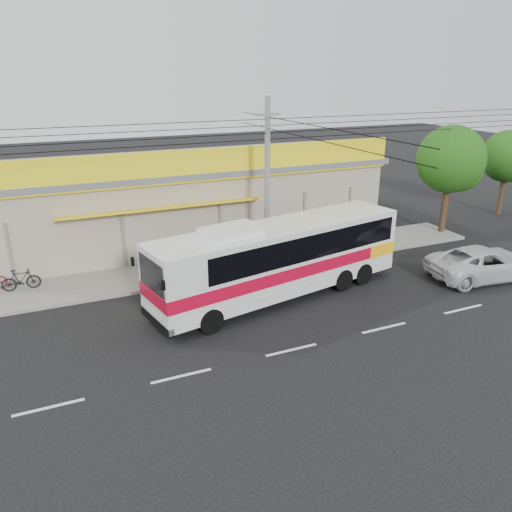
{
  "coord_description": "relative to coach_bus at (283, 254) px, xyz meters",
  "views": [
    {
      "loc": [
        -7.3,
        -16.05,
        9.27
      ],
      "look_at": [
        0.61,
        2.0,
        1.92
      ],
      "focal_mm": 35.0,
      "sensor_mm": 36.0,
      "label": 1
    }
  ],
  "objects": [
    {
      "name": "lane_markings",
      "position": [
        -1.75,
        -4.23,
        -1.92
      ],
      "size": [
        50.0,
        0.12,
        0.01
      ],
      "primitive_type": null,
      "color": "silver",
      "rests_on": "ground"
    },
    {
      "name": "utility_pole",
      "position": [
        0.93,
        3.67,
        4.84
      ],
      "size": [
        34.0,
        14.0,
        8.2
      ],
      "color": "slate",
      "rests_on": "ground"
    },
    {
      "name": "white_car",
      "position": [
        9.6,
        -2.04,
        -1.17
      ],
      "size": [
        5.68,
        3.11,
        1.51
      ],
      "primitive_type": "imported",
      "rotation": [
        0.0,
        0.0,
        1.46
      ],
      "color": "silver",
      "rests_on": "ground"
    },
    {
      "name": "storefront_building",
      "position": [
        -1.76,
        9.81,
        0.38
      ],
      "size": [
        22.6,
        9.2,
        5.7
      ],
      "color": "#A59985",
      "rests_on": "ground"
    },
    {
      "name": "tree_far",
      "position": [
        19.59,
        5.83,
        1.91
      ],
      "size": [
        3.42,
        3.42,
        5.67
      ],
      "color": "#312213",
      "rests_on": "ground"
    },
    {
      "name": "tree_near",
      "position": [
        12.89,
        4.03,
        2.42
      ],
      "size": [
        3.87,
        3.87,
        6.42
      ],
      "color": "#312213",
      "rests_on": "ground"
    },
    {
      "name": "sidewalk",
      "position": [
        -1.75,
        4.27,
        -1.85
      ],
      "size": [
        30.0,
        3.2,
        0.15
      ],
      "primitive_type": "cube",
      "color": "slate",
      "rests_on": "ground"
    },
    {
      "name": "motorbike_dark",
      "position": [
        -10.44,
        4.87,
        -1.29
      ],
      "size": [
        1.63,
        0.49,
        0.97
      ],
      "primitive_type": "imported",
      "rotation": [
        0.0,
        0.0,
        1.55
      ],
      "color": "black",
      "rests_on": "sidewalk"
    },
    {
      "name": "coach_bus",
      "position": [
        0.0,
        0.0,
        0.0
      ],
      "size": [
        11.92,
        4.69,
        3.59
      ],
      "rotation": [
        0.0,
        0.0,
        0.2
      ],
      "color": "silver",
      "rests_on": "ground"
    },
    {
      "name": "ground",
      "position": [
        -1.75,
        -1.73,
        -1.92
      ],
      "size": [
        120.0,
        120.0,
        0.0
      ],
      "primitive_type": "plane",
      "color": "black",
      "rests_on": "ground"
    }
  ]
}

